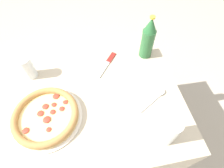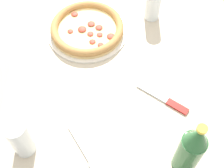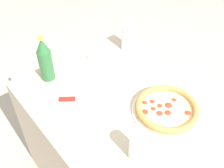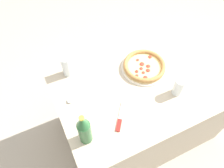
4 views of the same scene
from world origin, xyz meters
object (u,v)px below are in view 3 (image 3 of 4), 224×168
Objects in this scene: pizza_pepperoni at (167,109)px; beer_bottle at (45,60)px; knife at (78,99)px; glass_mango_juice at (137,148)px; spoon at (96,58)px; glass_red_wine at (127,39)px.

pizza_pepperoni is 0.64m from beer_bottle.
pizza_pepperoni is at bearing -139.69° from knife.
beer_bottle is (0.55, 0.30, 0.10)m from pizza_pepperoni.
glass_mango_juice is 0.41m from knife.
glass_mango_juice is 0.74× the size of spoon.
pizza_pepperoni is 2.12× the size of glass_red_wine.
knife is at bearing 110.07° from glass_red_wine.
glass_red_wine is (0.58, -0.45, 0.01)m from glass_mango_juice.
spoon is (0.03, 0.20, -0.06)m from glass_red_wine.
pizza_pepperoni is 0.28m from glass_mango_juice.
beer_bottle is 1.49× the size of spoon.
glass_mango_juice is at bearing -176.50° from beer_bottle.
knife is at bearing 1.18° from glass_mango_juice.
knife is (0.32, 0.27, -0.02)m from pizza_pepperoni.
beer_bottle is at bearing 82.87° from glass_red_wine.
pizza_pepperoni reaches higher than knife.
spoon is at bearing 1.61° from pizza_pepperoni.
pizza_pepperoni is 2.56× the size of glass_mango_juice.
glass_red_wine reaches higher than glass_mango_juice.
beer_bottle is 1.45× the size of knife.
glass_red_wine is at bearing -69.93° from knife.
spoon is (0.20, -0.26, 0.00)m from knife.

